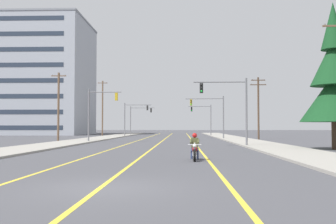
{
  "coord_description": "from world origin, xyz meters",
  "views": [
    {
      "loc": [
        2.24,
        -11.47,
        1.8
      ],
      "look_at": [
        1.18,
        19.98,
        2.98
      ],
      "focal_mm": 41.82,
      "sensor_mm": 36.0,
      "label": 1
    }
  ],
  "objects_px": {
    "utility_pole_left_near": "(58,105)",
    "apartment_building_far_left_block": "(25,78)",
    "traffic_signal_mid_right": "(212,110)",
    "traffic_signal_far_left": "(138,116)",
    "utility_pole_right_far": "(258,106)",
    "traffic_signal_near_left": "(98,108)",
    "traffic_signal_mid_left": "(132,114)",
    "motorcycle_with_rider": "(195,149)",
    "traffic_signal_far_right": "(204,115)",
    "utility_pole_left_far": "(102,108)",
    "conifer_tree_right_verge_near": "(334,81)",
    "traffic_signal_near_right": "(231,101)"
  },
  "relations": [
    {
      "from": "utility_pole_left_near",
      "to": "apartment_building_far_left_block",
      "type": "xyz_separation_m",
      "value": [
        -21.01,
        41.16,
        8.66
      ]
    },
    {
      "from": "traffic_signal_mid_right",
      "to": "traffic_signal_far_left",
      "type": "height_order",
      "value": "same"
    },
    {
      "from": "utility_pole_right_far",
      "to": "apartment_building_far_left_block",
      "type": "distance_m",
      "value": 58.22
    },
    {
      "from": "traffic_signal_near_left",
      "to": "traffic_signal_far_left",
      "type": "xyz_separation_m",
      "value": [
        0.4,
        38.13,
        0.09
      ]
    },
    {
      "from": "traffic_signal_mid_left",
      "to": "apartment_building_far_left_block",
      "type": "height_order",
      "value": "apartment_building_far_left_block"
    },
    {
      "from": "traffic_signal_near_left",
      "to": "traffic_signal_far_left",
      "type": "height_order",
      "value": "same"
    },
    {
      "from": "motorcycle_with_rider",
      "to": "traffic_signal_far_right",
      "type": "xyz_separation_m",
      "value": [
        3.9,
        56.9,
        3.49
      ]
    },
    {
      "from": "utility_pole_right_far",
      "to": "utility_pole_left_far",
      "type": "distance_m",
      "value": 31.09
    },
    {
      "from": "traffic_signal_near_left",
      "to": "conifer_tree_right_verge_near",
      "type": "distance_m",
      "value": 26.03
    },
    {
      "from": "traffic_signal_far_right",
      "to": "utility_pole_left_near",
      "type": "xyz_separation_m",
      "value": [
        -19.73,
        -30.32,
        0.34
      ]
    },
    {
      "from": "conifer_tree_right_verge_near",
      "to": "utility_pole_left_far",
      "type": "bearing_deg",
      "value": 122.85
    },
    {
      "from": "utility_pole_left_near",
      "to": "utility_pole_left_far",
      "type": "height_order",
      "value": "utility_pole_left_far"
    },
    {
      "from": "motorcycle_with_rider",
      "to": "traffic_signal_mid_left",
      "type": "bearing_deg",
      "value": 100.79
    },
    {
      "from": "traffic_signal_near_left",
      "to": "apartment_building_far_left_block",
      "type": "height_order",
      "value": "apartment_building_far_left_block"
    },
    {
      "from": "traffic_signal_mid_left",
      "to": "utility_pole_left_near",
      "type": "distance_m",
      "value": 25.25
    },
    {
      "from": "motorcycle_with_rider",
      "to": "traffic_signal_mid_left",
      "type": "xyz_separation_m",
      "value": [
        -9.73,
        51.08,
        3.52
      ]
    },
    {
      "from": "traffic_signal_far_left",
      "to": "utility_pole_left_far",
      "type": "bearing_deg",
      "value": -117.35
    },
    {
      "from": "traffic_signal_far_right",
      "to": "traffic_signal_far_left",
      "type": "distance_m",
      "value": 15.03
    },
    {
      "from": "traffic_signal_mid_left",
      "to": "traffic_signal_near_right",
      "type": "bearing_deg",
      "value": -69.78
    },
    {
      "from": "traffic_signal_far_right",
      "to": "traffic_signal_near_right",
      "type": "bearing_deg",
      "value": -90.15
    },
    {
      "from": "traffic_signal_mid_right",
      "to": "utility_pole_left_far",
      "type": "height_order",
      "value": "utility_pole_left_far"
    },
    {
      "from": "traffic_signal_mid_left",
      "to": "traffic_signal_mid_right",
      "type": "bearing_deg",
      "value": -49.35
    },
    {
      "from": "traffic_signal_near_left",
      "to": "apartment_building_far_left_block",
      "type": "distance_m",
      "value": 51.58
    },
    {
      "from": "utility_pole_left_far",
      "to": "apartment_building_far_left_block",
      "type": "xyz_separation_m",
      "value": [
        -21.34,
        15.8,
        7.68
      ]
    },
    {
      "from": "utility_pole_left_near",
      "to": "motorcycle_with_rider",
      "type": "bearing_deg",
      "value": -59.22
    },
    {
      "from": "traffic_signal_far_left",
      "to": "conifer_tree_right_verge_near",
      "type": "relative_size",
      "value": 0.53
    },
    {
      "from": "motorcycle_with_rider",
      "to": "traffic_signal_near_right",
      "type": "relative_size",
      "value": 0.35
    },
    {
      "from": "traffic_signal_near_right",
      "to": "utility_pole_left_near",
      "type": "distance_m",
      "value": 23.1
    },
    {
      "from": "utility_pole_left_far",
      "to": "apartment_building_far_left_block",
      "type": "relative_size",
      "value": 0.36
    },
    {
      "from": "traffic_signal_mid_right",
      "to": "traffic_signal_far_right",
      "type": "relative_size",
      "value": 1.0
    },
    {
      "from": "traffic_signal_mid_left",
      "to": "conifer_tree_right_verge_near",
      "type": "height_order",
      "value": "conifer_tree_right_verge_near"
    },
    {
      "from": "traffic_signal_near_right",
      "to": "traffic_signal_near_left",
      "type": "distance_m",
      "value": 17.38
    },
    {
      "from": "traffic_signal_far_right",
      "to": "apartment_building_far_left_block",
      "type": "distance_m",
      "value": 43.11
    },
    {
      "from": "utility_pole_right_far",
      "to": "traffic_signal_far_left",
      "type": "bearing_deg",
      "value": 125.82
    },
    {
      "from": "traffic_signal_near_right",
      "to": "apartment_building_far_left_block",
      "type": "distance_m",
      "value": 67.66
    },
    {
      "from": "traffic_signal_near_right",
      "to": "traffic_signal_mid_left",
      "type": "xyz_separation_m",
      "value": [
        -13.52,
        36.69,
        0.01
      ]
    },
    {
      "from": "apartment_building_far_left_block",
      "to": "conifer_tree_right_verge_near",
      "type": "bearing_deg",
      "value": -49.99
    },
    {
      "from": "traffic_signal_far_right",
      "to": "traffic_signal_near_left",
      "type": "bearing_deg",
      "value": -113.8
    },
    {
      "from": "motorcycle_with_rider",
      "to": "utility_pole_left_near",
      "type": "xyz_separation_m",
      "value": [
        -15.83,
        26.58,
        3.83
      ]
    },
    {
      "from": "traffic_signal_far_right",
      "to": "utility_pole_left_near",
      "type": "bearing_deg",
      "value": -123.05
    },
    {
      "from": "motorcycle_with_rider",
      "to": "traffic_signal_near_left",
      "type": "relative_size",
      "value": 0.35
    },
    {
      "from": "motorcycle_with_rider",
      "to": "utility_pole_right_far",
      "type": "relative_size",
      "value": 0.25
    },
    {
      "from": "traffic_signal_mid_left",
      "to": "utility_pole_left_near",
      "type": "height_order",
      "value": "utility_pole_left_near"
    },
    {
      "from": "traffic_signal_near_left",
      "to": "conifer_tree_right_verge_near",
      "type": "relative_size",
      "value": 0.53
    },
    {
      "from": "traffic_signal_near_right",
      "to": "utility_pole_right_far",
      "type": "bearing_deg",
      "value": 72.31
    },
    {
      "from": "traffic_signal_far_left",
      "to": "utility_pole_right_far",
      "type": "bearing_deg",
      "value": -54.18
    },
    {
      "from": "motorcycle_with_rider",
      "to": "utility_pole_left_near",
      "type": "bearing_deg",
      "value": 120.78
    },
    {
      "from": "traffic_signal_near_left",
      "to": "traffic_signal_mid_left",
      "type": "bearing_deg",
      "value": 88.45
    },
    {
      "from": "traffic_signal_near_left",
      "to": "utility_pole_left_far",
      "type": "height_order",
      "value": "utility_pole_left_far"
    },
    {
      "from": "traffic_signal_mid_right",
      "to": "traffic_signal_far_right",
      "type": "distance_m",
      "value": 21.52
    }
  ]
}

